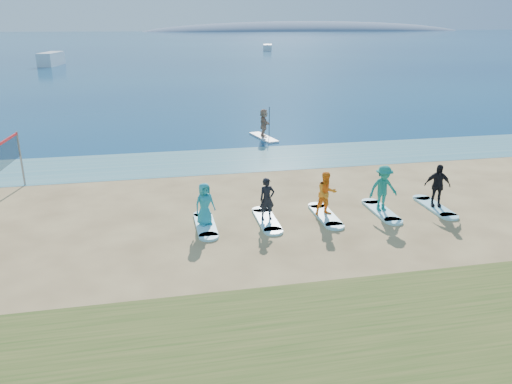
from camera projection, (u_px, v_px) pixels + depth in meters
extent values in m
plane|color=tan|center=(270.00, 241.00, 17.08)|extent=(600.00, 600.00, 0.00)
plane|color=teal|center=(226.00, 160.00, 26.78)|extent=(600.00, 600.00, 0.00)
plane|color=navy|center=(160.00, 42.00, 165.05)|extent=(600.00, 600.00, 0.00)
ellipsoid|color=slate|center=(308.00, 31.00, 312.69)|extent=(220.00, 56.00, 18.00)
cylinder|color=gray|center=(21.00, 159.00, 22.37)|extent=(0.09, 0.09, 2.50)
cube|color=silver|center=(264.00, 137.00, 31.68)|extent=(1.33, 3.08, 0.12)
imported|color=tan|center=(264.00, 123.00, 31.37)|extent=(0.60, 1.65, 1.76)
cube|color=silver|center=(52.00, 65.00, 81.17)|extent=(3.26, 7.55, 2.07)
cube|color=silver|center=(268.00, 51.00, 118.99)|extent=(3.27, 6.13, 1.42)
cube|color=#A4F1FF|center=(205.00, 225.00, 18.27)|extent=(0.70, 2.20, 0.09)
imported|color=teal|center=(205.00, 204.00, 18.00)|extent=(0.89, 0.74, 1.57)
cube|color=#A4F1FF|center=(267.00, 220.00, 18.71)|extent=(0.70, 2.20, 0.09)
imported|color=black|center=(267.00, 199.00, 18.43)|extent=(0.63, 0.45, 1.60)
cube|color=#A4F1FF|center=(325.00, 216.00, 19.15)|extent=(0.70, 2.20, 0.09)
imported|color=orange|center=(326.00, 194.00, 18.86)|extent=(0.89, 0.73, 1.70)
cube|color=#A4F1FF|center=(381.00, 211.00, 19.59)|extent=(0.70, 2.20, 0.09)
imported|color=#1B8373|center=(383.00, 188.00, 19.28)|extent=(1.22, 0.76, 1.81)
cube|color=#A4F1FF|center=(435.00, 207.00, 20.04)|extent=(0.70, 2.20, 0.09)
imported|color=black|center=(437.00, 185.00, 19.74)|extent=(1.09, 0.70, 1.73)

